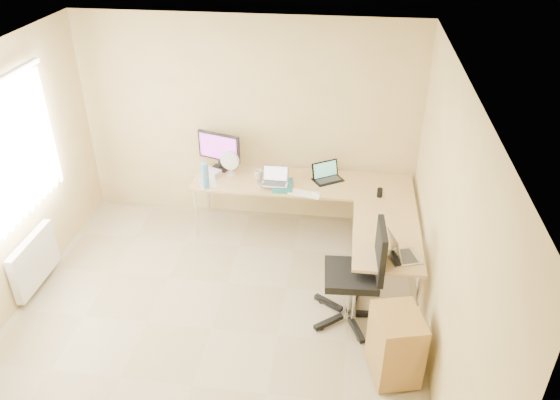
# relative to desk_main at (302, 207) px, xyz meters

# --- Properties ---
(floor) EXTENTS (4.50, 4.50, 0.00)m
(floor) POSITION_rel_desk_main_xyz_m (-0.72, -1.85, -0.36)
(floor) COLOR tan
(floor) RESTS_ON ground
(ceiling) EXTENTS (4.50, 4.50, 0.00)m
(ceiling) POSITION_rel_desk_main_xyz_m (-0.72, -1.85, 2.24)
(ceiling) COLOR white
(ceiling) RESTS_ON ground
(wall_back) EXTENTS (4.50, 0.00, 4.50)m
(wall_back) POSITION_rel_desk_main_xyz_m (-0.72, 0.40, 0.93)
(wall_back) COLOR #D9C17F
(wall_back) RESTS_ON ground
(wall_right) EXTENTS (0.00, 4.50, 4.50)m
(wall_right) POSITION_rel_desk_main_xyz_m (1.38, -1.85, 0.93)
(wall_right) COLOR #D9C17F
(wall_right) RESTS_ON ground
(desk_main) EXTENTS (2.65, 0.70, 0.73)m
(desk_main) POSITION_rel_desk_main_xyz_m (0.00, 0.00, 0.00)
(desk_main) COLOR tan
(desk_main) RESTS_ON ground
(desk_return) EXTENTS (0.70, 1.30, 0.73)m
(desk_return) POSITION_rel_desk_main_xyz_m (0.98, -1.00, 0.00)
(desk_return) COLOR tan
(desk_return) RESTS_ON ground
(monitor) EXTENTS (0.60, 0.35, 0.49)m
(monitor) POSITION_rel_desk_main_xyz_m (-1.06, 0.20, 0.61)
(monitor) COLOR black
(monitor) RESTS_ON desk_main
(book_stack) EXTENTS (0.25, 0.33, 0.05)m
(book_stack) POSITION_rel_desk_main_xyz_m (-0.22, -0.18, 0.39)
(book_stack) COLOR #1B6867
(book_stack) RESTS_ON desk_main
(laptop_center) EXTENTS (0.32, 0.24, 0.20)m
(laptop_center) POSITION_rel_desk_main_xyz_m (-0.31, -0.20, 0.52)
(laptop_center) COLOR #9E9CAD
(laptop_center) RESTS_ON desk_main
(laptop_black) EXTENTS (0.43, 0.40, 0.22)m
(laptop_black) POSITION_rel_desk_main_xyz_m (0.30, 0.07, 0.47)
(laptop_black) COLOR black
(laptop_black) RESTS_ON desk_main
(keyboard) EXTENTS (0.47, 0.23, 0.02)m
(keyboard) POSITION_rel_desk_main_xyz_m (0.02, -0.30, 0.38)
(keyboard) COLOR white
(keyboard) RESTS_ON desk_main
(mouse) EXTENTS (0.13, 0.10, 0.04)m
(mouse) POSITION_rel_desk_main_xyz_m (0.20, -0.30, 0.39)
(mouse) COLOR white
(mouse) RESTS_ON desk_main
(mug) EXTENTS (0.13, 0.13, 0.10)m
(mug) POSITION_rel_desk_main_xyz_m (-0.54, 0.01, 0.42)
(mug) COLOR silver
(mug) RESTS_ON desk_main
(cd_stack) EXTENTS (0.15, 0.15, 0.03)m
(cd_stack) POSITION_rel_desk_main_xyz_m (-0.48, -0.12, 0.38)
(cd_stack) COLOR silver
(cd_stack) RESTS_ON desk_main
(water_bottle) EXTENTS (0.12, 0.12, 0.32)m
(water_bottle) POSITION_rel_desk_main_xyz_m (-1.13, -0.30, 0.52)
(water_bottle) COLOR #5396C9
(water_bottle) RESTS_ON desk_main
(papers) EXTENTS (0.28, 0.32, 0.01)m
(papers) POSITION_rel_desk_main_xyz_m (-1.13, -0.18, 0.37)
(papers) COLOR silver
(papers) RESTS_ON desk_main
(white_box) EXTENTS (0.25, 0.22, 0.08)m
(white_box) POSITION_rel_desk_main_xyz_m (-1.13, -0.00, 0.40)
(white_box) COLOR silver
(white_box) RESTS_ON desk_main
(desk_fan) EXTENTS (0.28, 0.28, 0.30)m
(desk_fan) POSITION_rel_desk_main_xyz_m (-0.89, 0.06, 0.52)
(desk_fan) COLOR silver
(desk_fan) RESTS_ON desk_main
(black_cup) EXTENTS (0.07, 0.07, 0.11)m
(black_cup) POSITION_rel_desk_main_xyz_m (0.92, -0.24, 0.42)
(black_cup) COLOR black
(black_cup) RESTS_ON desk_main
(laptop_return) EXTENTS (0.41, 0.37, 0.23)m
(laptop_return) POSITION_rel_desk_main_xyz_m (1.13, -1.40, 0.48)
(laptop_return) COLOR #B0B0B0
(laptop_return) RESTS_ON desk_return
(office_chair) EXTENTS (0.72, 0.72, 1.12)m
(office_chair) POSITION_rel_desk_main_xyz_m (0.63, -1.49, 0.14)
(office_chair) COLOR black
(office_chair) RESTS_ON ground
(cabinet) EXTENTS (0.50, 0.56, 0.66)m
(cabinet) POSITION_rel_desk_main_xyz_m (1.05, -2.19, -0.01)
(cabinet) COLOR brown
(cabinet) RESTS_ON ground
(radiator) EXTENTS (0.09, 0.80, 0.55)m
(radiator) POSITION_rel_desk_main_xyz_m (-2.75, -1.45, -0.02)
(radiator) COLOR white
(radiator) RESTS_ON ground
(window) EXTENTS (0.10, 1.80, 1.40)m
(window) POSITION_rel_desk_main_xyz_m (-2.78, -1.45, 1.19)
(window) COLOR white
(window) RESTS_ON wall_left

